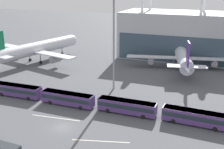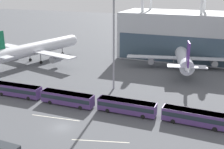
% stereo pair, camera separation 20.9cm
% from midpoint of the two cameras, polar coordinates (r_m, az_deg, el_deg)
% --- Properties ---
extents(ground_plane, '(440.00, 440.00, 0.00)m').
position_cam_midpoint_polar(ground_plane, '(59.57, -10.02, -10.50)').
color(ground_plane, '#515459').
extents(airliner_at_gate_near, '(38.09, 41.22, 13.52)m').
position_cam_midpoint_polar(airliner_at_gate_near, '(108.03, -15.14, 5.11)').
color(airliner_at_gate_near, silver).
rests_on(airliner_at_gate_near, ground_plane).
extents(airliner_at_gate_far, '(37.79, 40.52, 12.20)m').
position_cam_midpoint_polar(airliner_at_gate_far, '(100.06, 14.14, 3.75)').
color(airliner_at_gate_far, silver).
rests_on(airliner_at_gate_far, ground_plane).
extents(shuttle_bus_0, '(13.51, 3.12, 3.14)m').
position_cam_midpoint_polar(shuttle_bus_0, '(77.04, -18.59, -2.94)').
color(shuttle_bus_0, '#56387A').
rests_on(shuttle_bus_0, ground_plane).
extents(shuttle_bus_1, '(13.45, 2.85, 3.14)m').
position_cam_midpoint_polar(shuttle_bus_1, '(68.80, -8.98, -4.70)').
color(shuttle_bus_1, '#56387A').
rests_on(shuttle_bus_1, ground_plane).
extents(shuttle_bus_2, '(13.45, 2.87, 3.14)m').
position_cam_midpoint_polar(shuttle_bus_2, '(63.76, 3.10, -6.39)').
color(shuttle_bus_2, '#56387A').
rests_on(shuttle_bus_2, ground_plane).
extents(shuttle_bus_3, '(13.53, 3.22, 3.14)m').
position_cam_midpoint_polar(shuttle_bus_3, '(61.29, 16.55, -8.21)').
color(shuttle_bus_3, '#56387A').
rests_on(shuttle_bus_3, ground_plane).
extents(floodlight_mast, '(2.32, 2.32, 25.39)m').
position_cam_midpoint_polar(floodlight_mast, '(74.70, 0.43, 9.09)').
color(floodlight_mast, gray).
rests_on(floodlight_mast, ground_plane).
extents(lane_stripe_2, '(11.40, 1.52, 0.01)m').
position_cam_midpoint_polar(lane_stripe_2, '(63.67, -11.31, -8.61)').
color(lane_stripe_2, silver).
rests_on(lane_stripe_2, ground_plane).
extents(lane_stripe_3, '(10.61, 3.21, 0.01)m').
position_cam_midpoint_polar(lane_stripe_3, '(54.10, -2.27, -13.37)').
color(lane_stripe_3, silver).
rests_on(lane_stripe_3, ground_plane).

